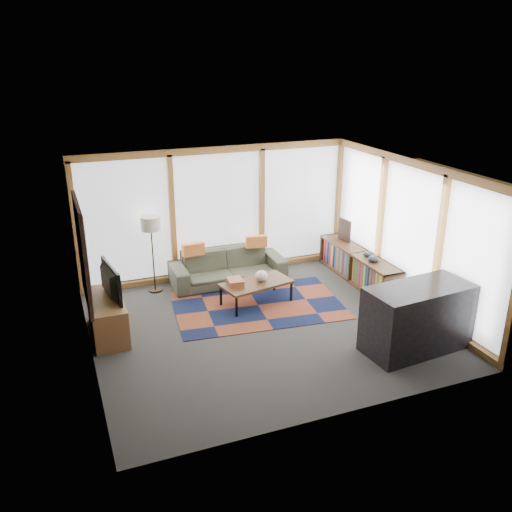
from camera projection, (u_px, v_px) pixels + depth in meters
name	position (u px, v px, depth m)	size (l,w,h in m)	color
ground	(265.00, 326.00, 8.97)	(5.50, 5.50, 0.00)	#282826
room_envelope	(280.00, 225.00, 9.08)	(5.52, 5.02, 2.62)	#40332F
rug	(258.00, 305.00, 9.68)	(2.95, 1.89, 0.01)	brown
sofa	(228.00, 267.00, 10.56)	(2.21, 0.87, 0.65)	#373B2C
pillow_left	(193.00, 249.00, 10.21)	(0.42, 0.13, 0.23)	orange
pillow_right	(256.00, 241.00, 10.64)	(0.42, 0.13, 0.23)	orange
floor_lamp	(153.00, 254.00, 10.03)	(0.37, 0.37, 1.47)	#2E2318
coffee_table	(256.00, 293.00, 9.71)	(1.24, 0.62, 0.41)	#372313
book_stack	(235.00, 282.00, 9.51)	(0.25, 0.32, 0.11)	#964E30
vase	(261.00, 276.00, 9.65)	(0.23, 0.23, 0.20)	beige
bookshelf	(358.00, 266.00, 10.64)	(0.44, 2.41, 0.60)	#372313
bowl_a	(374.00, 259.00, 10.03)	(0.21, 0.21, 0.11)	black
bowl_b	(367.00, 254.00, 10.31)	(0.16, 0.16, 0.08)	black
shelf_picture	(345.00, 230.00, 11.09)	(0.04, 0.35, 0.45)	black
tv_console	(107.00, 317.00, 8.59)	(0.52, 1.25, 0.62)	brown
television	(105.00, 282.00, 8.43)	(0.94, 0.12, 0.54)	black
bar_counter	(417.00, 318.00, 8.12)	(1.62, 0.75, 1.02)	black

